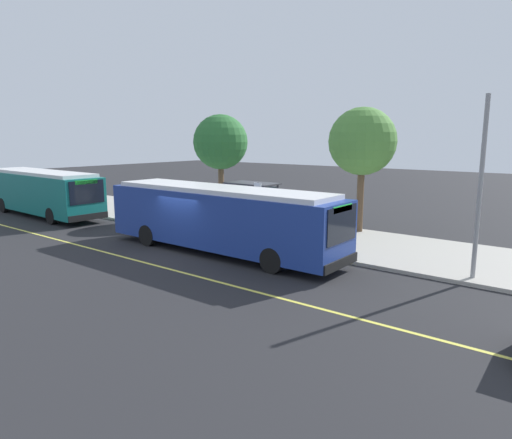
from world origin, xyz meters
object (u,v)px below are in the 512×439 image
(transit_bus_main, at_px, (220,217))
(route_sign_post, at_px, (258,203))
(waiting_bench, at_px, (257,218))
(pedestrian_commuter, at_px, (259,217))
(transit_bus_second, at_px, (42,191))

(transit_bus_main, distance_m, route_sign_post, 2.76)
(transit_bus_main, xyz_separation_m, route_sign_post, (0.00, 2.74, 0.34))
(transit_bus_main, bearing_deg, waiting_bench, 110.75)
(pedestrian_commuter, bearing_deg, route_sign_post, -57.23)
(transit_bus_second, height_order, pedestrian_commuter, transit_bus_second)
(transit_bus_main, relative_size, pedestrian_commuter, 7.16)
(transit_bus_main, xyz_separation_m, transit_bus_second, (-15.86, 0.03, -0.00))
(waiting_bench, bearing_deg, pedestrian_commuter, -50.09)
(route_sign_post, height_order, pedestrian_commuter, route_sign_post)
(route_sign_post, bearing_deg, pedestrian_commuter, 122.77)
(transit_bus_second, relative_size, pedestrian_commuter, 6.67)
(transit_bus_main, height_order, waiting_bench, transit_bus_main)
(transit_bus_second, height_order, route_sign_post, same)
(transit_bus_main, relative_size, transit_bus_second, 1.07)
(waiting_bench, relative_size, route_sign_post, 0.57)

